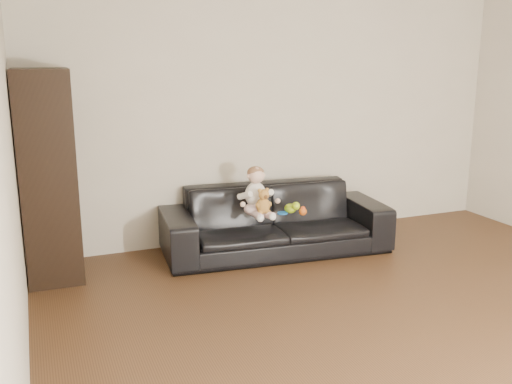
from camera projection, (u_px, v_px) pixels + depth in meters
name	position (u px, v px, depth m)	size (l,w,h in m)	color
floor	(457.00, 356.00, 3.58)	(5.50, 5.50, 0.00)	#492E1A
wall_back	(280.00, 110.00, 5.76)	(5.00, 5.00, 0.00)	beige
wall_left	(3.00, 189.00, 2.37)	(5.50, 5.50, 0.00)	beige
sofa	(275.00, 220.00, 5.44)	(2.13, 0.83, 0.62)	black
cabinet	(48.00, 177.00, 4.68)	(0.44, 0.60, 1.74)	black
shelf_item	(47.00, 129.00, 4.59)	(0.18, 0.25, 0.28)	silver
baby	(257.00, 194.00, 5.18)	(0.31, 0.39, 0.46)	silver
teddy_bear	(263.00, 202.00, 5.07)	(0.14, 0.14, 0.23)	#AC7731
toy_green	(290.00, 208.00, 5.30)	(0.11, 0.13, 0.09)	#9DC617
toy_rattle	(303.00, 211.00, 5.23)	(0.07, 0.07, 0.07)	#C85517
toy_blue_disc	(283.00, 213.00, 5.29)	(0.10, 0.10, 0.01)	blue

